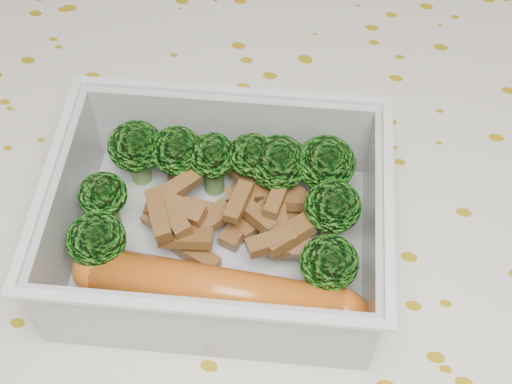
# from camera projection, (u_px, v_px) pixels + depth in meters

# --- Properties ---
(dining_table) EXTENTS (1.40, 0.90, 0.75)m
(dining_table) POSITION_uv_depth(u_px,v_px,m) (266.00, 290.00, 0.48)
(dining_table) COLOR brown
(dining_table) RESTS_ON ground
(tablecloth) EXTENTS (1.46, 0.96, 0.19)m
(tablecloth) POSITION_uv_depth(u_px,v_px,m) (267.00, 252.00, 0.44)
(tablecloth) COLOR beige
(tablecloth) RESTS_ON dining_table
(lunch_container) EXTENTS (0.19, 0.16, 0.06)m
(lunch_container) POSITION_uv_depth(u_px,v_px,m) (219.00, 230.00, 0.37)
(lunch_container) COLOR silver
(lunch_container) RESTS_ON tablecloth
(broccoli_florets) EXTENTS (0.15, 0.11, 0.04)m
(broccoli_florets) POSITION_uv_depth(u_px,v_px,m) (231.00, 184.00, 0.38)
(broccoli_florets) COLOR #608C3F
(broccoli_florets) RESTS_ON lunch_container
(meat_pile) EXTENTS (0.10, 0.07, 0.03)m
(meat_pile) POSITION_uv_depth(u_px,v_px,m) (229.00, 215.00, 0.38)
(meat_pile) COLOR brown
(meat_pile) RESTS_ON lunch_container
(sausage) EXTENTS (0.15, 0.03, 0.02)m
(sausage) POSITION_uv_depth(u_px,v_px,m) (218.00, 292.00, 0.35)
(sausage) COLOR #B55315
(sausage) RESTS_ON lunch_container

